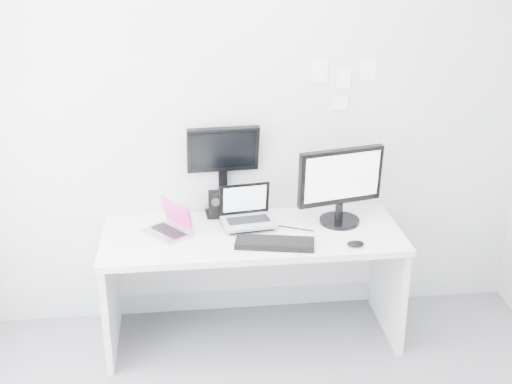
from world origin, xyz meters
TOP-DOWN VIEW (x-y plane):
  - back_wall at (0.00, 1.60)m, footprint 3.60×0.00m
  - desk at (0.00, 1.25)m, footprint 1.80×0.70m
  - macbook at (-0.51, 1.28)m, footprint 0.34×0.35m
  - speaker at (-0.21, 1.51)m, footprint 0.09×0.09m
  - dell_laptop at (-0.01, 1.33)m, footprint 0.34×0.29m
  - rear_monitor at (-0.15, 1.56)m, footprint 0.45×0.19m
  - samsung_monitor at (0.55, 1.33)m, footprint 0.59×0.37m
  - keyboard at (0.11, 1.06)m, footprint 0.48×0.25m
  - mouse at (0.57, 1.00)m, footprint 0.10×0.07m
  - wall_note_0 at (0.45, 1.59)m, footprint 0.10×0.00m
  - wall_note_1 at (0.60, 1.59)m, footprint 0.09×0.00m
  - wall_note_2 at (0.75, 1.59)m, footprint 0.10×0.00m
  - wall_note_3 at (0.58, 1.59)m, footprint 0.11×0.00m

SIDE VIEW (x-z plane):
  - desk at x=0.00m, z-range 0.00..0.73m
  - keyboard at x=0.11m, z-range 0.73..0.76m
  - mouse at x=0.57m, z-range 0.73..0.76m
  - speaker at x=-0.21m, z-range 0.73..0.90m
  - macbook at x=-0.51m, z-range 0.73..0.94m
  - dell_laptop at x=-0.01m, z-range 0.73..0.99m
  - samsung_monitor at x=0.55m, z-range 0.73..1.23m
  - rear_monitor at x=-0.15m, z-range 0.73..1.33m
  - back_wall at x=0.00m, z-range -0.45..3.15m
  - wall_note_3 at x=0.58m, z-range 1.38..1.46m
  - wall_note_1 at x=0.60m, z-range 1.52..1.65m
  - wall_note_0 at x=0.45m, z-range 1.55..1.69m
  - wall_note_2 at x=0.75m, z-range 1.56..1.70m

